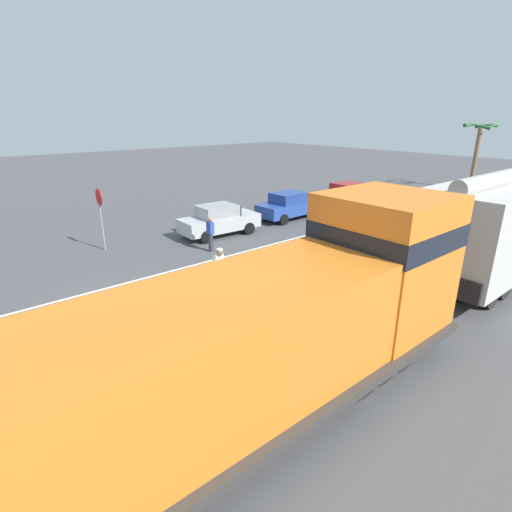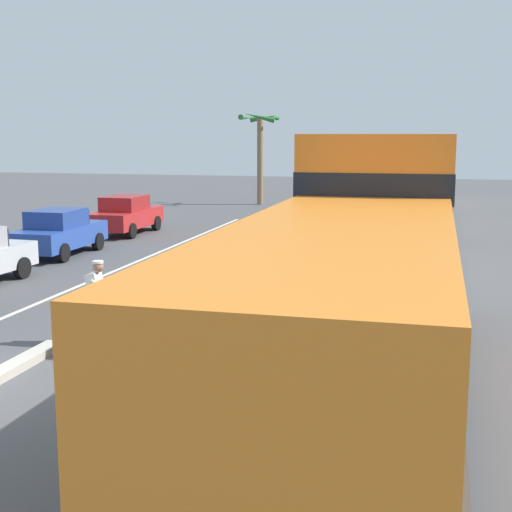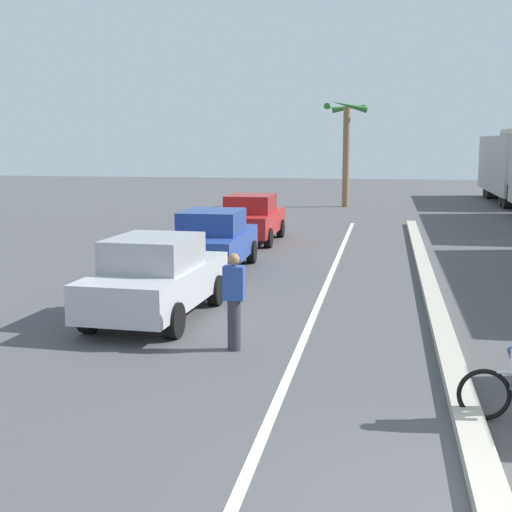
# 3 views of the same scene
# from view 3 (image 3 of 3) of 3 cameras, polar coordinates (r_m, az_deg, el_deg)

# --- Properties ---
(median_curb) EXTENTS (0.36, 36.00, 0.16)m
(median_curb) POSITION_cam_3_polar(r_m,az_deg,el_deg) (12.53, 14.90, -6.58)
(median_curb) COLOR #B2AD9E
(median_curb) RESTS_ON ground
(lane_stripe) EXTENTS (0.14, 36.00, 0.01)m
(lane_stripe) POSITION_cam_3_polar(r_m,az_deg,el_deg) (12.58, 3.86, -6.59)
(lane_stripe) COLOR silver
(lane_stripe) RESTS_ON ground
(parked_car_silver) EXTENTS (1.99, 4.28, 1.62)m
(parked_car_silver) POSITION_cam_3_polar(r_m,az_deg,el_deg) (13.91, -7.99, -1.69)
(parked_car_silver) COLOR #B7BABF
(parked_car_silver) RESTS_ON ground
(parked_car_blue) EXTENTS (1.89, 4.23, 1.62)m
(parked_car_blue) POSITION_cam_3_polar(r_m,az_deg,el_deg) (18.95, -3.44, 1.27)
(parked_car_blue) COLOR #28479E
(parked_car_blue) RESTS_ON ground
(parked_car_red) EXTENTS (1.86, 4.21, 1.62)m
(parked_car_red) POSITION_cam_3_polar(r_m,az_deg,el_deg) (24.39, -0.36, 3.05)
(parked_car_red) COLOR red
(parked_car_red) RESTS_ON ground
(palm_tree_near) EXTENTS (2.28, 2.34, 5.52)m
(palm_tree_near) POSITION_cam_3_polar(r_m,az_deg,el_deg) (37.77, 7.31, 9.89)
(palm_tree_near) COLOR #846647
(palm_tree_near) RESTS_ON ground
(pedestrian_by_cars) EXTENTS (0.34, 0.22, 1.62)m
(pedestrian_by_cars) POSITION_cam_3_polar(r_m,az_deg,el_deg) (11.68, -1.77, -3.54)
(pedestrian_by_cars) COLOR #33333D
(pedestrian_by_cars) RESTS_ON ground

